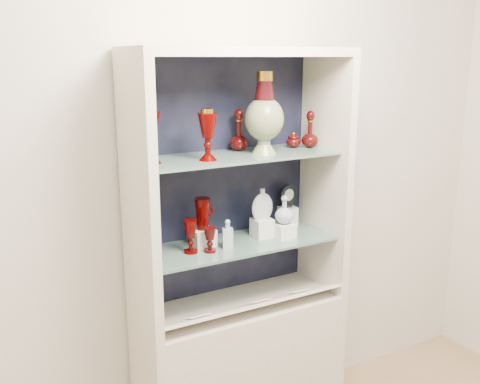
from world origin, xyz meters
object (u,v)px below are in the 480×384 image
flat_flask (262,203)px  clear_round_decanter (284,210)px  pedestal_lamp_right (208,135)px  ruby_goblet_tall (191,236)px  lidded_bowl (293,140)px  ruby_goblet_small (210,240)px  ruby_decanter_b (310,128)px  ruby_pitcher (203,214)px  pedestal_lamp_left (150,135)px  enamel_urn (264,113)px  cobalt_goblet (147,239)px  clear_square_bottle (228,234)px  cameo_medallion (288,196)px  ruby_decanter_a (239,127)px

flat_flask → clear_round_decanter: size_ratio=1.17×
pedestal_lamp_right → ruby_goblet_tall: (-0.07, 0.04, -0.45)m
ruby_goblet_tall → flat_flask: size_ratio=0.97×
lidded_bowl → ruby_goblet_small: 0.65m
ruby_decanter_b → ruby_pitcher: bearing=176.3°
pedestal_lamp_left → flat_flask: 0.67m
lidded_bowl → enamel_urn: bearing=-161.0°
ruby_goblet_tall → ruby_pitcher: size_ratio=1.03×
ruby_goblet_small → lidded_bowl: bearing=10.3°
enamel_urn → clear_round_decanter: enamel_urn is taller
cobalt_goblet → ruby_goblet_tall: size_ratio=1.19×
ruby_goblet_tall → flat_flask: bearing=5.2°
clear_square_bottle → cameo_medallion: cameo_medallion is taller
lidded_bowl → cobalt_goblet: bearing=-177.5°
lidded_bowl → ruby_goblet_tall: bearing=-174.2°
cobalt_goblet → enamel_urn: bearing=-3.9°
ruby_decanter_b → lidded_bowl: (-0.07, 0.04, -0.06)m
lidded_bowl → ruby_decanter_a: bearing=170.0°
ruby_decanter_b → cobalt_goblet: bearing=179.7°
lidded_bowl → cameo_medallion: bearing=72.3°
flat_flask → pedestal_lamp_left: bearing=-175.5°
ruby_pitcher → lidded_bowl: bearing=-8.3°
enamel_urn → clear_round_decanter: 0.48m
ruby_decanter_a → lidded_bowl: 0.29m
ruby_goblet_small → clear_round_decanter: (0.40, 0.01, 0.08)m
flat_flask → cameo_medallion: bearing=24.6°
cobalt_goblet → ruby_pitcher: bearing=6.5°
clear_round_decanter → cameo_medallion: cameo_medallion is taller
ruby_decanter_a → cobalt_goblet: ruby_decanter_a is taller
ruby_goblet_small → pedestal_lamp_left: bearing=170.0°
clear_square_bottle → flat_flask: 0.25m
pedestal_lamp_right → flat_flask: pedestal_lamp_right is taller
pedestal_lamp_left → pedestal_lamp_right: (0.24, -0.05, -0.01)m
ruby_decanter_a → ruby_decanter_b: size_ratio=1.16×
ruby_decanter_a → clear_square_bottle: size_ratio=1.61×
ruby_decanter_a → cobalt_goblet: bearing=-170.5°
ruby_goblet_small → ruby_decanter_b: bearing=5.3°
ruby_decanter_a → clear_square_bottle: 0.50m
ruby_goblet_tall → ruby_decanter_a: bearing=19.5°
ruby_decanter_b → ruby_goblet_small: ruby_decanter_b is taller
ruby_decanter_b → cobalt_goblet: size_ratio=1.05×
flat_flask → clear_round_decanter: (0.09, -0.06, -0.03)m
ruby_pitcher → clear_round_decanter: size_ratio=1.11×
flat_flask → clear_round_decanter: bearing=-34.3°
pedestal_lamp_right → clear_square_bottle: size_ratio=1.61×
clear_round_decanter → ruby_decanter_a: bearing=142.4°
ruby_goblet_small → flat_flask: bearing=12.3°
lidded_bowl → clear_round_decanter: bearing=-139.8°
ruby_decanter_a → cameo_medallion: bearing=2.8°
pedestal_lamp_right → ruby_goblet_small: 0.47m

